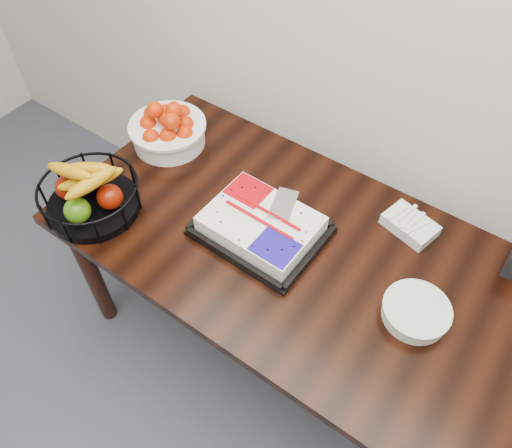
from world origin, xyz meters
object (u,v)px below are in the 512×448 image
Objects in this scene: tangerine_bowl at (167,126)px; table at (305,265)px; fruit_basket at (90,194)px; cake_tray at (261,226)px; plate_stack at (416,312)px.

table is at bearing -10.87° from tangerine_bowl.
cake_tray is at bearing 25.08° from fruit_basket.
cake_tray is at bearing -179.30° from plate_stack.
fruit_basket reaches higher than plate_stack.
cake_tray is 0.61m from tangerine_bowl.
fruit_basket is at bearing -87.47° from tangerine_bowl.
fruit_basket is at bearing -154.92° from cake_tray.
fruit_basket reaches higher than table.
cake_tray is 0.63m from fruit_basket.
tangerine_bowl is at bearing 172.00° from plate_stack.
fruit_basket is at bearing -166.67° from plate_stack.
fruit_basket is 1.18m from plate_stack.
fruit_basket is at bearing -158.62° from table.
table is 0.22m from cake_tray.
fruit_basket is 1.68× the size of plate_stack.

